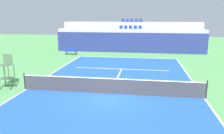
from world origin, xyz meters
name	(u,v)px	position (x,y,z in m)	size (l,w,h in m)	color
ground_plane	(110,94)	(0.00, 0.00, 0.00)	(80.00, 80.00, 0.00)	#4C8C4C
court_surface	(110,94)	(0.00, 0.00, 0.01)	(11.00, 24.00, 0.01)	#1E4C99
baseline_far	(127,58)	(0.00, 11.95, 0.01)	(11.00, 0.10, 0.00)	white
sideline_left	(26,89)	(-5.45, 0.00, 0.01)	(0.10, 24.00, 0.00)	white
sideline_right	(205,99)	(5.45, 0.00, 0.01)	(0.10, 24.00, 0.00)	white
service_line_far	(122,69)	(0.00, 6.40, 0.01)	(8.26, 0.10, 0.00)	white
centre_service_line	(117,79)	(0.00, 3.20, 0.01)	(0.10, 6.40, 0.00)	white
back_wall	(129,43)	(0.00, 15.61, 1.26)	(19.02, 0.30, 2.52)	navy
stands_tier_lower	(130,40)	(0.00, 16.96, 1.47)	(19.02, 2.40, 2.93)	#9E9E99
stands_tier_upper	(131,35)	(0.00, 19.36, 1.88)	(19.02, 2.40, 3.75)	#9E9E99
seating_row_lower	(130,28)	(0.00, 17.06, 3.06)	(2.96, 0.44, 0.44)	navy
seating_row_upper	(132,21)	(0.00, 19.46, 3.88)	(2.96, 0.44, 0.44)	navy
tennis_net	(110,86)	(0.00, 0.00, 0.51)	(11.08, 0.08, 1.07)	black
umpire_chair	(7,71)	(-6.70, 0.06, 1.19)	(0.76, 0.66, 2.20)	#334C2D
player_bench	(71,51)	(-6.81, 12.87, 0.51)	(1.50, 0.40, 0.85)	navy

